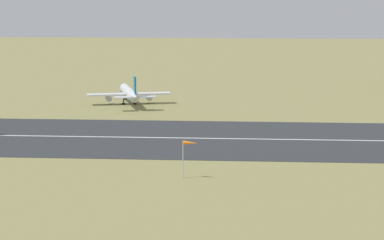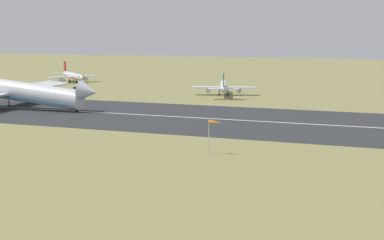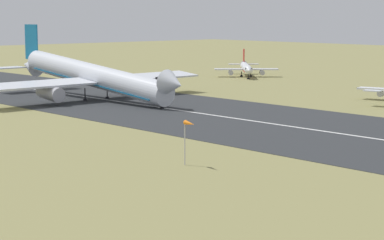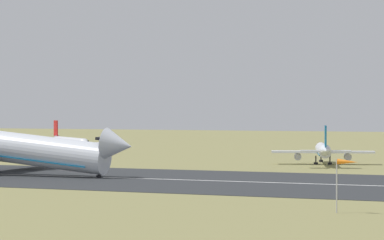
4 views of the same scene
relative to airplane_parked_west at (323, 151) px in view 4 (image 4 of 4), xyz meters
The scene contains 3 objects.
airplane_parked_west is the anchor object (origin of this frame).
airplane_parked_centre 73.45m from the airplane_parked_west, 161.94° to the left, with size 22.84×21.29×8.06m.
windsock_pole 84.59m from the airplane_parked_west, 75.15° to the right, with size 2.50×1.08×5.83m.
Camera 4 is at (9.92, -7.85, 11.22)m, focal length 85.00 mm.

